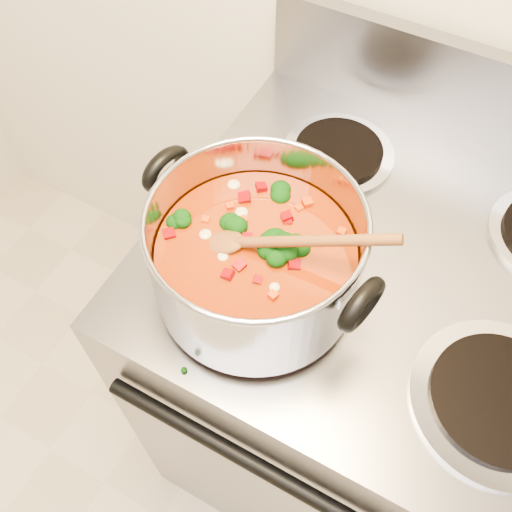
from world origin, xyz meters
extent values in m
cube|color=gray|center=(-0.06, 1.16, 0.46)|extent=(0.74, 0.64, 0.92)
cube|color=gray|center=(-0.06, 1.46, 1.00)|extent=(0.74, 0.03, 0.16)
cylinder|color=black|center=(-0.06, 0.82, 0.80)|extent=(0.63, 0.02, 0.02)
cylinder|color=#A5A5AD|center=(-0.24, 1.01, 0.92)|extent=(0.22, 0.22, 0.01)
cylinder|color=black|center=(-0.24, 1.01, 0.93)|extent=(0.18, 0.18, 0.01)
cylinder|color=#A5A5AD|center=(0.11, 1.01, 0.92)|extent=(0.22, 0.22, 0.01)
cylinder|color=black|center=(0.11, 1.01, 0.93)|extent=(0.18, 0.18, 0.01)
cylinder|color=#A5A5AD|center=(-0.24, 1.31, 0.92)|extent=(0.19, 0.19, 0.01)
cylinder|color=black|center=(-0.24, 1.31, 0.93)|extent=(0.15, 0.15, 0.01)
cylinder|color=#ACABB4|center=(-0.24, 1.01, 1.01)|extent=(0.28, 0.28, 0.15)
torus|color=#ACABB4|center=(-0.24, 1.01, 1.09)|extent=(0.28, 0.28, 0.01)
cylinder|color=maroon|center=(-0.24, 1.01, 0.98)|extent=(0.26, 0.26, 0.09)
torus|color=black|center=(-0.39, 1.04, 1.06)|extent=(0.04, 0.08, 0.08)
torus|color=black|center=(-0.08, 0.98, 1.06)|extent=(0.04, 0.08, 0.08)
ellipsoid|color=black|center=(-0.20, 1.10, 1.03)|extent=(0.04, 0.04, 0.03)
ellipsoid|color=black|center=(-0.22, 1.11, 1.03)|extent=(0.04, 0.04, 0.03)
ellipsoid|color=black|center=(-0.28, 1.09, 1.03)|extent=(0.04, 0.04, 0.03)
ellipsoid|color=black|center=(-0.33, 1.05, 1.03)|extent=(0.04, 0.04, 0.03)
ellipsoid|color=black|center=(-0.15, 1.04, 1.03)|extent=(0.04, 0.04, 0.03)
ellipsoid|color=black|center=(-0.27, 0.97, 1.03)|extent=(0.04, 0.04, 0.03)
ellipsoid|color=black|center=(-0.20, 1.05, 1.03)|extent=(0.04, 0.04, 0.03)
ellipsoid|color=#7D0B04|center=(-0.15, 0.98, 1.03)|extent=(0.01, 0.01, 0.01)
ellipsoid|color=#7D0B04|center=(-0.24, 0.95, 1.03)|extent=(0.01, 0.01, 0.01)
ellipsoid|color=#7D0B04|center=(-0.33, 0.97, 1.03)|extent=(0.01, 0.01, 0.01)
ellipsoid|color=#7D0B04|center=(-0.24, 1.09, 1.03)|extent=(0.01, 0.01, 0.01)
ellipsoid|color=#7D0B04|center=(-0.26, 1.09, 1.03)|extent=(0.01, 0.01, 0.01)
ellipsoid|color=#7D0B04|center=(-0.24, 1.02, 1.03)|extent=(0.01, 0.01, 0.01)
ellipsoid|color=#7D0B04|center=(-0.27, 1.05, 1.03)|extent=(0.01, 0.01, 0.01)
ellipsoid|color=#7D0B04|center=(-0.13, 1.00, 1.03)|extent=(0.01, 0.01, 0.01)
ellipsoid|color=#7D0B04|center=(-0.29, 0.93, 1.03)|extent=(0.01, 0.01, 0.01)
ellipsoid|color=#7D0B04|center=(-0.24, 1.09, 1.03)|extent=(0.01, 0.01, 0.01)
ellipsoid|color=#C1390A|center=(-0.32, 1.07, 1.03)|extent=(0.01, 0.01, 0.01)
ellipsoid|color=#C1390A|center=(-0.33, 0.98, 1.03)|extent=(0.01, 0.01, 0.01)
ellipsoid|color=#C1390A|center=(-0.28, 1.11, 1.03)|extent=(0.01, 0.01, 0.01)
ellipsoid|color=#C1390A|center=(-0.33, 1.02, 1.03)|extent=(0.01, 0.01, 0.01)
ellipsoid|color=#C1390A|center=(-0.32, 1.09, 1.03)|extent=(0.01, 0.01, 0.01)
ellipsoid|color=#C1390A|center=(-0.25, 1.10, 1.03)|extent=(0.01, 0.01, 0.01)
ellipsoid|color=#C1390A|center=(-0.32, 0.99, 1.03)|extent=(0.01, 0.01, 0.01)
ellipsoid|color=#C1390A|center=(-0.23, 0.98, 1.03)|extent=(0.01, 0.01, 0.01)
ellipsoid|color=#C0B584|center=(-0.33, 1.04, 1.03)|extent=(0.02, 0.02, 0.01)
ellipsoid|color=#C0B584|center=(-0.23, 1.08, 1.03)|extent=(0.02, 0.02, 0.01)
ellipsoid|color=#C0B584|center=(-0.15, 1.05, 1.03)|extent=(0.02, 0.02, 0.01)
ellipsoid|color=#C0B584|center=(-0.27, 0.95, 1.03)|extent=(0.02, 0.02, 0.01)
ellipsoid|color=#C0B584|center=(-0.19, 1.05, 1.03)|extent=(0.02, 0.02, 0.01)
ellipsoid|color=#C0B584|center=(-0.31, 0.99, 1.03)|extent=(0.02, 0.02, 0.01)
ellipsoid|color=brown|center=(-0.28, 1.00, 1.02)|extent=(0.07, 0.06, 0.04)
cylinder|color=brown|center=(-0.18, 1.03, 1.07)|extent=(0.22, 0.07, 0.09)
ellipsoid|color=black|center=(-0.27, 1.24, 0.92)|extent=(0.01, 0.01, 0.01)
ellipsoid|color=black|center=(-0.38, 1.10, 0.92)|extent=(0.01, 0.01, 0.01)
camera|label=1|loc=(-0.04, 0.65, 1.63)|focal=40.00mm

